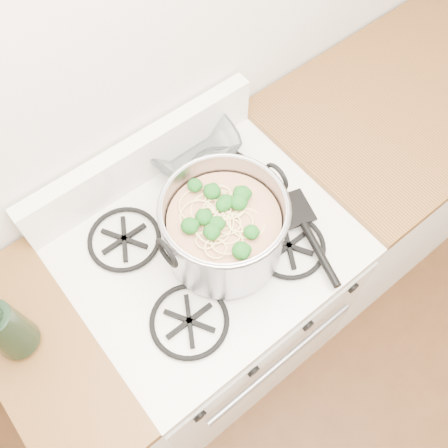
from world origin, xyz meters
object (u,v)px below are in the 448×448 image
gas_range (211,303)px  stock_pot (224,229)px  glass_bowl (190,147)px  spatula (295,208)px  bottle (1,325)px

gas_range → stock_pot: (0.03, -0.04, 0.59)m
gas_range → glass_bowl: bearing=61.7°
glass_bowl → spatula: bearing=-73.7°
spatula → bottle: size_ratio=1.17×
spatula → glass_bowl: glass_bowl is taller
gas_range → stock_pot: bearing=-56.0°
stock_pot → bottle: bearing=169.1°
spatula → stock_pot: bearing=-171.7°
gas_range → spatula: 0.56m
gas_range → bottle: bottle is taller
stock_pot → spatula: bearing=-8.6°
bottle → stock_pot: bearing=12.1°
spatula → bottle: bottle is taller
gas_range → bottle: 0.81m
stock_pot → gas_range: bearing=124.0°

